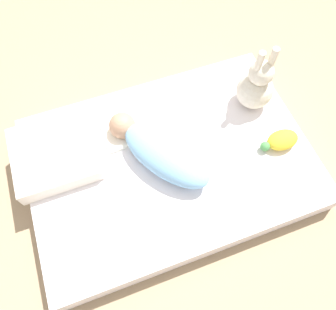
# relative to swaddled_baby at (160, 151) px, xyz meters

# --- Properties ---
(ground_plane) EXTENTS (12.00, 12.00, 0.00)m
(ground_plane) POSITION_rel_swaddled_baby_xyz_m (-0.04, 0.01, -0.21)
(ground_plane) COLOR #9E8466
(bed_mattress) EXTENTS (1.32, 0.92, 0.14)m
(bed_mattress) POSITION_rel_swaddled_baby_xyz_m (-0.04, 0.01, -0.14)
(bed_mattress) COLOR white
(bed_mattress) RESTS_ON ground_plane
(burp_cloth) EXTENTS (0.25, 0.20, 0.02)m
(burp_cloth) POSITION_rel_swaddled_baby_xyz_m (0.10, -0.20, -0.06)
(burp_cloth) COLOR white
(burp_cloth) RESTS_ON bed_mattress
(swaddled_baby) EXTENTS (0.41, 0.53, 0.14)m
(swaddled_baby) POSITION_rel_swaddled_baby_xyz_m (0.00, 0.00, 0.00)
(swaddled_baby) COLOR #7FB7E5
(swaddled_baby) RESTS_ON bed_mattress
(pillow) EXTENTS (0.37, 0.36, 0.08)m
(pillow) POSITION_rel_swaddled_baby_xyz_m (0.46, -0.17, -0.03)
(pillow) COLOR white
(pillow) RESTS_ON bed_mattress
(bunny_plush) EXTENTS (0.18, 0.18, 0.36)m
(bunny_plush) POSITION_rel_swaddled_baby_xyz_m (-0.55, -0.15, 0.05)
(bunny_plush) COLOR beige
(bunny_plush) RESTS_ON bed_mattress
(turtle_plush) EXTENTS (0.19, 0.10, 0.08)m
(turtle_plush) POSITION_rel_swaddled_baby_xyz_m (-0.56, 0.13, -0.03)
(turtle_plush) COLOR yellow
(turtle_plush) RESTS_ON bed_mattress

